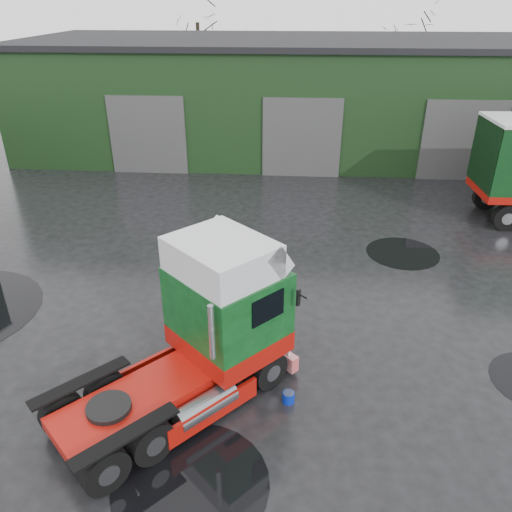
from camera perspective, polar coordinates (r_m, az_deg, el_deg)
The scene contains 8 objects.
ground at distance 14.35m, azimuth -2.74°, elevation -8.58°, with size 100.00×100.00×0.00m, color black.
warehouse at distance 31.93m, azimuth 5.25°, elevation 17.96°, with size 32.40×12.40×6.30m.
hero_tractor at distance 11.03m, azimuth -10.24°, elevation -9.44°, with size 2.60×6.12×3.80m, color #0D4117, non-canonical shape.
wash_bucket at distance 12.14m, azimuth 3.73°, elevation -15.81°, with size 0.29×0.29×0.27m, color #071E97.
tree_back_a at distance 42.32m, azimuth -6.56°, elevation 22.44°, with size 4.40×4.40×9.50m, color black, non-canonical shape.
tree_back_b at distance 42.60m, azimuth 16.70°, elevation 20.22°, with size 4.40×4.40×7.50m, color black, non-canonical shape.
puddle_0 at distance 10.79m, azimuth -7.43°, elevation -24.39°, with size 3.10×3.10×0.01m, color black.
puddle_1 at distance 19.25m, azimuth 16.40°, elevation 0.34°, with size 2.66×2.66×0.01m, color black.
Camera 1 is at (1.52, -11.48, 8.47)m, focal length 35.00 mm.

